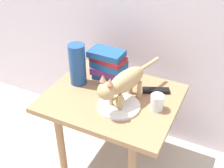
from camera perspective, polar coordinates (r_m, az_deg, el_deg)
name	(u,v)px	position (r m, az deg, el deg)	size (l,w,h in m)	color
ground_plane	(112,162)	(1.93, 0.00, -15.26)	(6.00, 6.00, 0.00)	#B2A899
side_table	(112,107)	(1.61, 0.00, -4.67)	(0.71, 0.58, 0.53)	#9E724C
plate	(119,106)	(1.48, 1.38, -4.40)	(0.22, 0.22, 0.01)	white
bread_roll	(119,101)	(1.47, 1.39, -3.36)	(0.08, 0.06, 0.05)	#E0BC7A
cat	(123,83)	(1.43, 2.19, 0.22)	(0.17, 0.47, 0.23)	tan
book_stack	(108,64)	(1.67, -0.77, 3.96)	(0.22, 0.15, 0.18)	#1E4C8C
green_vase	(77,64)	(1.62, -6.93, 3.91)	(0.09, 0.09, 0.24)	navy
candle_jar	(157,103)	(1.47, 9.00, -3.76)	(0.07, 0.07, 0.08)	silver
tv_remote	(156,90)	(1.61, 8.78, -1.28)	(0.15, 0.04, 0.02)	black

